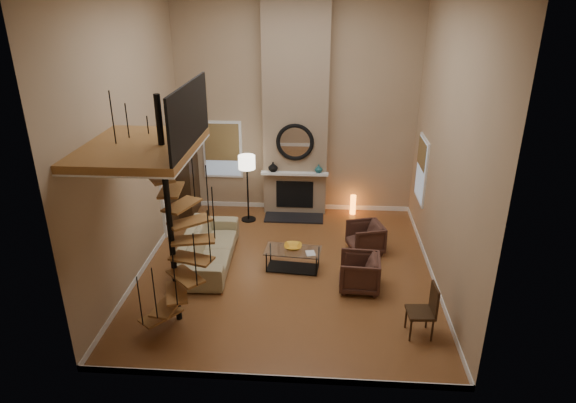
# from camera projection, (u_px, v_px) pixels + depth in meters

# --- Properties ---
(ground) EXTENTS (6.00, 6.50, 0.01)m
(ground) POSITION_uv_depth(u_px,v_px,m) (287.00, 270.00, 10.54)
(ground) COLOR #975E30
(ground) RESTS_ON ground
(back_wall) EXTENTS (6.00, 0.02, 5.50)m
(back_wall) POSITION_uv_depth(u_px,v_px,m) (296.00, 106.00, 12.44)
(back_wall) COLOR tan
(back_wall) RESTS_ON ground
(front_wall) EXTENTS (6.00, 0.02, 5.50)m
(front_wall) POSITION_uv_depth(u_px,v_px,m) (268.00, 216.00, 6.48)
(front_wall) COLOR tan
(front_wall) RESTS_ON ground
(left_wall) EXTENTS (0.02, 6.50, 5.50)m
(left_wall) POSITION_uv_depth(u_px,v_px,m) (131.00, 141.00, 9.65)
(left_wall) COLOR tan
(left_wall) RESTS_ON ground
(right_wall) EXTENTS (0.02, 6.50, 5.50)m
(right_wall) POSITION_uv_depth(u_px,v_px,m) (448.00, 147.00, 9.27)
(right_wall) COLOR tan
(right_wall) RESTS_ON ground
(baseboard_back) EXTENTS (6.00, 0.02, 0.12)m
(baseboard_back) POSITION_uv_depth(u_px,v_px,m) (295.00, 206.00, 13.49)
(baseboard_back) COLOR white
(baseboard_back) RESTS_ON ground
(baseboard_front) EXTENTS (6.00, 0.02, 0.12)m
(baseboard_front) POSITION_uv_depth(u_px,v_px,m) (271.00, 378.00, 7.55)
(baseboard_front) COLOR white
(baseboard_front) RESTS_ON ground
(baseboard_left) EXTENTS (0.02, 6.50, 0.12)m
(baseboard_left) POSITION_uv_depth(u_px,v_px,m) (147.00, 263.00, 10.71)
(baseboard_left) COLOR white
(baseboard_left) RESTS_ON ground
(baseboard_right) EXTENTS (0.02, 6.50, 0.12)m
(baseboard_right) POSITION_uv_depth(u_px,v_px,m) (431.00, 273.00, 10.33)
(baseboard_right) COLOR white
(baseboard_right) RESTS_ON ground
(chimney_breast) EXTENTS (1.60, 0.38, 5.50)m
(chimney_breast) POSITION_uv_depth(u_px,v_px,m) (296.00, 108.00, 12.27)
(chimney_breast) COLOR #8C755B
(chimney_breast) RESTS_ON ground
(hearth) EXTENTS (1.50, 0.60, 0.04)m
(hearth) POSITION_uv_depth(u_px,v_px,m) (294.00, 218.00, 12.89)
(hearth) COLOR black
(hearth) RESTS_ON ground
(firebox) EXTENTS (0.95, 0.02, 0.72)m
(firebox) POSITION_uv_depth(u_px,v_px,m) (295.00, 194.00, 12.95)
(firebox) COLOR black
(firebox) RESTS_ON chimney_breast
(mantel) EXTENTS (1.70, 0.18, 0.06)m
(mantel) POSITION_uv_depth(u_px,v_px,m) (295.00, 174.00, 12.64)
(mantel) COLOR white
(mantel) RESTS_ON chimney_breast
(mirror_frame) EXTENTS (0.94, 0.10, 0.94)m
(mirror_frame) POSITION_uv_depth(u_px,v_px,m) (295.00, 142.00, 12.38)
(mirror_frame) COLOR black
(mirror_frame) RESTS_ON chimney_breast
(mirror_disc) EXTENTS (0.80, 0.01, 0.80)m
(mirror_disc) POSITION_uv_depth(u_px,v_px,m) (295.00, 142.00, 12.39)
(mirror_disc) COLOR white
(mirror_disc) RESTS_ON chimney_breast
(vase_left) EXTENTS (0.24, 0.24, 0.25)m
(vase_left) POSITION_uv_depth(u_px,v_px,m) (273.00, 167.00, 12.65)
(vase_left) COLOR black
(vase_left) RESTS_ON mantel
(vase_right) EXTENTS (0.20, 0.20, 0.21)m
(vase_right) POSITION_uv_depth(u_px,v_px,m) (319.00, 169.00, 12.58)
(vase_right) COLOR #174C51
(vase_right) RESTS_ON mantel
(window_back) EXTENTS (1.02, 0.06, 1.52)m
(window_back) POSITION_uv_depth(u_px,v_px,m) (222.00, 149.00, 12.98)
(window_back) COLOR white
(window_back) RESTS_ON back_wall
(window_right) EXTENTS (0.06, 1.02, 1.52)m
(window_right) POSITION_uv_depth(u_px,v_px,m) (422.00, 169.00, 11.54)
(window_right) COLOR white
(window_right) RESTS_ON right_wall
(entry_door) EXTENTS (0.10, 1.05, 2.16)m
(entry_door) POSITION_uv_depth(u_px,v_px,m) (169.00, 189.00, 11.97)
(entry_door) COLOR white
(entry_door) RESTS_ON ground
(loft) EXTENTS (1.70, 2.20, 1.09)m
(loft) POSITION_uv_depth(u_px,v_px,m) (146.00, 145.00, 7.75)
(loft) COLOR #996632
(loft) RESTS_ON left_wall
(spiral_stair) EXTENTS (1.47, 1.47, 4.06)m
(spiral_stair) POSITION_uv_depth(u_px,v_px,m) (172.00, 229.00, 8.31)
(spiral_stair) COLOR black
(spiral_stair) RESTS_ON ground
(hutch) EXTENTS (0.42, 0.90, 2.01)m
(hutch) POSITION_uv_depth(u_px,v_px,m) (187.00, 178.00, 12.89)
(hutch) COLOR #331F11
(hutch) RESTS_ON ground
(sofa) EXTENTS (1.05, 2.51, 0.72)m
(sofa) POSITION_uv_depth(u_px,v_px,m) (208.00, 246.00, 10.69)
(sofa) COLOR tan
(sofa) RESTS_ON ground
(armchair_near) EXTENTS (0.90, 0.88, 0.67)m
(armchair_near) POSITION_uv_depth(u_px,v_px,m) (368.00, 237.00, 11.16)
(armchair_near) COLOR #462920
(armchair_near) RESTS_ON ground
(armchair_far) EXTENTS (0.82, 0.80, 0.71)m
(armchair_far) POSITION_uv_depth(u_px,v_px,m) (363.00, 273.00, 9.77)
(armchair_far) COLOR #462920
(armchair_far) RESTS_ON ground
(coffee_table) EXTENTS (1.21, 0.69, 0.44)m
(coffee_table) POSITION_uv_depth(u_px,v_px,m) (293.00, 257.00, 10.48)
(coffee_table) COLOR silver
(coffee_table) RESTS_ON ground
(bowl) EXTENTS (0.37, 0.37, 0.09)m
(bowl) POSITION_uv_depth(u_px,v_px,m) (293.00, 247.00, 10.45)
(bowl) COLOR gold
(bowl) RESTS_ON coffee_table
(book) EXTENTS (0.23, 0.28, 0.02)m
(book) POSITION_uv_depth(u_px,v_px,m) (309.00, 254.00, 10.25)
(book) COLOR gray
(book) RESTS_ON coffee_table
(floor_lamp) EXTENTS (0.41, 0.41, 1.72)m
(floor_lamp) POSITION_uv_depth(u_px,v_px,m) (247.00, 167.00, 12.27)
(floor_lamp) COLOR black
(floor_lamp) RESTS_ON ground
(accent_lamp) EXTENTS (0.15, 0.15, 0.53)m
(accent_lamp) POSITION_uv_depth(u_px,v_px,m) (353.00, 205.00, 13.08)
(accent_lamp) COLOR orange
(accent_lamp) RESTS_ON ground
(side_chair) EXTENTS (0.47, 0.46, 0.96)m
(side_chair) POSITION_uv_depth(u_px,v_px,m) (426.00, 308.00, 8.40)
(side_chair) COLOR #331F11
(side_chair) RESTS_ON ground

